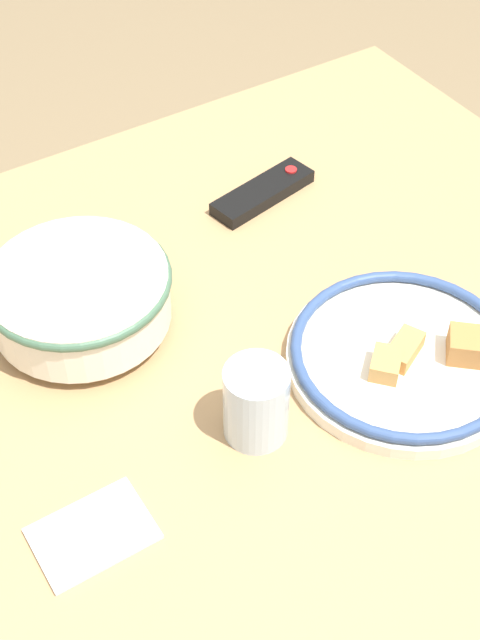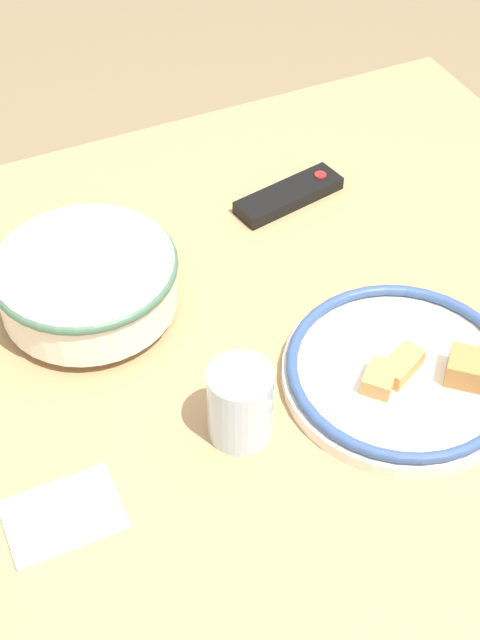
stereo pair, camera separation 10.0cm
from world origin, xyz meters
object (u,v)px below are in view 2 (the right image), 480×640
(tv_remote, at_px, (289,195))
(noodle_bowl, at_px, (87,282))
(drinking_glass, at_px, (240,403))
(food_plate, at_px, (403,372))

(tv_remote, bearing_deg, noodle_bowl, -84.97)
(drinking_glass, bearing_deg, noodle_bowl, 110.25)
(tv_remote, bearing_deg, food_plate, -16.22)
(noodle_bowl, xyz_separation_m, tv_remote, (0.34, 0.10, -0.04))
(noodle_bowl, relative_size, tv_remote, 1.34)
(noodle_bowl, distance_m, drinking_glass, 0.28)
(tv_remote, distance_m, drinking_glass, 0.43)
(food_plate, relative_size, drinking_glass, 2.91)
(noodle_bowl, height_order, tv_remote, noodle_bowl)
(food_plate, xyz_separation_m, tv_remote, (0.03, 0.37, -0.01))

